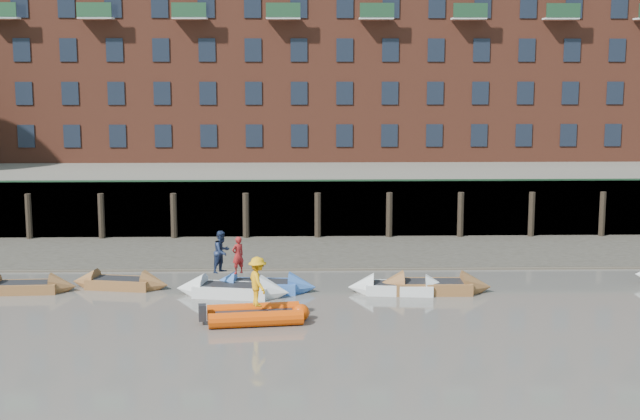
{
  "coord_description": "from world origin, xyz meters",
  "views": [
    {
      "loc": [
        0.92,
        -27.14,
        9.49
      ],
      "look_at": [
        1.89,
        12.0,
        3.2
      ],
      "focal_mm": 50.0,
      "sensor_mm": 36.0,
      "label": 1
    }
  ],
  "objects_px": {
    "rowboat_1": "(25,287)",
    "rowboat_6": "(433,287)",
    "person_rower_b": "(222,252)",
    "rowboat_5": "(400,288)",
    "person_rib_crew": "(258,282)",
    "rowboat_2": "(120,283)",
    "rowboat_4": "(262,286)",
    "person_rower_a": "(238,255)",
    "rowboat_3": "(232,290)",
    "rib_tender": "(259,314)"
  },
  "relations": [
    {
      "from": "rowboat_1",
      "to": "rowboat_6",
      "type": "xyz_separation_m",
      "value": [
        17.38,
        -0.49,
        0.04
      ]
    },
    {
      "from": "rowboat_1",
      "to": "rowboat_6",
      "type": "height_order",
      "value": "rowboat_6"
    },
    {
      "from": "rowboat_1",
      "to": "person_rower_b",
      "type": "bearing_deg",
      "value": -6.83
    },
    {
      "from": "rowboat_5",
      "to": "person_rib_crew",
      "type": "xyz_separation_m",
      "value": [
        -5.82,
        -4.16,
        1.33
      ]
    },
    {
      "from": "rowboat_5",
      "to": "person_rower_b",
      "type": "distance_m",
      "value": 7.68
    },
    {
      "from": "rowboat_5",
      "to": "person_rower_b",
      "type": "xyz_separation_m",
      "value": [
        -7.5,
        0.01,
        1.62
      ]
    },
    {
      "from": "rowboat_2",
      "to": "person_rib_crew",
      "type": "distance_m",
      "value": 8.32
    },
    {
      "from": "rowboat_1",
      "to": "rowboat_2",
      "type": "bearing_deg",
      "value": 6.01
    },
    {
      "from": "rowboat_2",
      "to": "rowboat_4",
      "type": "height_order",
      "value": "rowboat_4"
    },
    {
      "from": "rowboat_5",
      "to": "person_rower_a",
      "type": "relative_size",
      "value": 2.87
    },
    {
      "from": "rowboat_3",
      "to": "rowboat_1",
      "type": "bearing_deg",
      "value": -174.77
    },
    {
      "from": "rowboat_1",
      "to": "rowboat_6",
      "type": "relative_size",
      "value": 0.87
    },
    {
      "from": "rowboat_2",
      "to": "rowboat_4",
      "type": "xyz_separation_m",
      "value": [
        6.2,
        -0.78,
        0.01
      ]
    },
    {
      "from": "person_rower_b",
      "to": "rowboat_2",
      "type": "bearing_deg",
      "value": 110.77
    },
    {
      "from": "person_rower_a",
      "to": "person_rib_crew",
      "type": "relative_size",
      "value": 0.84
    },
    {
      "from": "person_rower_b",
      "to": "rowboat_5",
      "type": "bearing_deg",
      "value": -54.75
    },
    {
      "from": "person_rib_crew",
      "to": "rib_tender",
      "type": "bearing_deg",
      "value": -108.24
    },
    {
      "from": "rowboat_3",
      "to": "rowboat_4",
      "type": "relative_size",
      "value": 1.07
    },
    {
      "from": "rowboat_6",
      "to": "rowboat_3",
      "type": "bearing_deg",
      "value": -176.63
    },
    {
      "from": "rowboat_6",
      "to": "person_rib_crew",
      "type": "relative_size",
      "value": 2.68
    },
    {
      "from": "person_rower_b",
      "to": "person_rib_crew",
      "type": "xyz_separation_m",
      "value": [
        1.69,
        -4.17,
        -0.28
      ]
    },
    {
      "from": "rowboat_1",
      "to": "rowboat_3",
      "type": "height_order",
      "value": "rowboat_3"
    },
    {
      "from": "rowboat_1",
      "to": "rowboat_2",
      "type": "xyz_separation_m",
      "value": [
        3.92,
        0.63,
        0.0
      ]
    },
    {
      "from": "person_rower_a",
      "to": "person_rower_b",
      "type": "height_order",
      "value": "person_rower_b"
    },
    {
      "from": "person_rib_crew",
      "to": "person_rower_a",
      "type": "bearing_deg",
      "value": -7.0
    },
    {
      "from": "rowboat_3",
      "to": "person_rower_b",
      "type": "height_order",
      "value": "person_rower_b"
    },
    {
      "from": "rowboat_1",
      "to": "rowboat_3",
      "type": "distance_m",
      "value": 8.93
    },
    {
      "from": "rowboat_4",
      "to": "person_rower_b",
      "type": "bearing_deg",
      "value": -161.89
    },
    {
      "from": "rowboat_2",
      "to": "rowboat_6",
      "type": "relative_size",
      "value": 0.89
    },
    {
      "from": "rowboat_3",
      "to": "rowboat_6",
      "type": "bearing_deg",
      "value": 13.05
    },
    {
      "from": "rib_tender",
      "to": "person_rower_a",
      "type": "xyz_separation_m",
      "value": [
        -1.03,
        3.98,
        1.44
      ]
    },
    {
      "from": "rowboat_4",
      "to": "person_rower_a",
      "type": "height_order",
      "value": "person_rower_a"
    },
    {
      "from": "rowboat_4",
      "to": "rib_tender",
      "type": "bearing_deg",
      "value": -84.61
    },
    {
      "from": "rowboat_1",
      "to": "person_rower_b",
      "type": "relative_size",
      "value": 2.44
    },
    {
      "from": "rib_tender",
      "to": "person_rib_crew",
      "type": "distance_m",
      "value": 1.27
    },
    {
      "from": "rowboat_2",
      "to": "person_rower_b",
      "type": "relative_size",
      "value": 2.51
    },
    {
      "from": "rowboat_3",
      "to": "rowboat_6",
      "type": "xyz_separation_m",
      "value": [
        8.49,
        0.35,
        0.01
      ]
    },
    {
      "from": "rowboat_5",
      "to": "rib_tender",
      "type": "relative_size",
      "value": 1.14
    },
    {
      "from": "rowboat_4",
      "to": "rib_tender",
      "type": "distance_m",
      "value": 4.57
    },
    {
      "from": "rowboat_5",
      "to": "person_rower_b",
      "type": "bearing_deg",
      "value": -173.65
    },
    {
      "from": "rowboat_5",
      "to": "rowboat_3",
      "type": "bearing_deg",
      "value": -171.26
    },
    {
      "from": "rowboat_1",
      "to": "rowboat_2",
      "type": "relative_size",
      "value": 0.97
    },
    {
      "from": "rowboat_2",
      "to": "rowboat_1",
      "type": "bearing_deg",
      "value": -160.28
    },
    {
      "from": "rowboat_5",
      "to": "person_rower_a",
      "type": "xyz_separation_m",
      "value": [
        -6.82,
        -0.19,
        1.51
      ]
    },
    {
      "from": "rowboat_4",
      "to": "rowboat_6",
      "type": "bearing_deg",
      "value": 2.07
    },
    {
      "from": "rowboat_5",
      "to": "rowboat_2",
      "type": "bearing_deg",
      "value": -179.21
    },
    {
      "from": "rowboat_1",
      "to": "rowboat_2",
      "type": "height_order",
      "value": "rowboat_2"
    },
    {
      "from": "person_rower_b",
      "to": "person_rib_crew",
      "type": "relative_size",
      "value": 0.95
    },
    {
      "from": "person_rib_crew",
      "to": "rowboat_5",
      "type": "bearing_deg",
      "value": -75.52
    },
    {
      "from": "rowboat_1",
      "to": "rowboat_6",
      "type": "bearing_deg",
      "value": -4.72
    }
  ]
}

